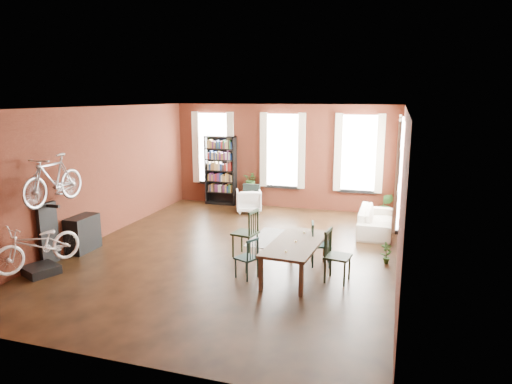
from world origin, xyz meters
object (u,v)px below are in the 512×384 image
at_px(dining_chair_b, 245,233).
at_px(dining_chair_c, 338,256).
at_px(bookshelf, 221,170).
at_px(cream_sofa, 376,216).
at_px(dining_chair_a, 247,258).
at_px(dining_chair_d, 321,244).
at_px(dining_table, 295,259).
at_px(console_table, 83,234).
at_px(bike_trainer, 41,270).
at_px(plant_stand, 252,197).
at_px(bicycle_floor, 36,224).
at_px(white_armchair, 249,199).

relative_size(dining_chair_b, dining_chair_c, 1.06).
relative_size(bookshelf, cream_sofa, 1.06).
distance_m(dining_chair_a, dining_chair_c, 1.73).
xyz_separation_m(dining_chair_d, cream_sofa, (0.95, 2.81, -0.04)).
height_order(dining_table, console_table, console_table).
height_order(dining_chair_d, bike_trainer, dining_chair_d).
bearing_deg(dining_table, plant_stand, 120.30).
xyz_separation_m(plant_stand, bicycle_floor, (-2.18, -6.67, 0.73)).
bearing_deg(dining_chair_c, white_armchair, 43.83).
height_order(dining_chair_b, console_table, dining_chair_b).
height_order(plant_stand, bicycle_floor, bicycle_floor).
bearing_deg(bookshelf, dining_table, -55.13).
xyz_separation_m(dining_table, bookshelf, (-3.61, 5.18, 0.77)).
bearing_deg(dining_chair_c, cream_sofa, -0.14).
distance_m(dining_chair_d, console_table, 5.32).
bearing_deg(cream_sofa, plant_stand, 66.50).
height_order(console_table, plant_stand, console_table).
xyz_separation_m(dining_table, dining_chair_b, (-1.28, 0.74, 0.19)).
distance_m(dining_table, dining_chair_d, 0.78).
distance_m(cream_sofa, bike_trainer, 7.87).
bearing_deg(plant_stand, cream_sofa, -23.50).
bearing_deg(console_table, bookshelf, 76.17).
height_order(dining_chair_a, dining_chair_c, dining_chair_c).
height_order(dining_chair_d, plant_stand, dining_chair_d).
bearing_deg(plant_stand, bike_trainer, -108.46).
distance_m(dining_chair_c, bicycle_floor, 5.78).
xyz_separation_m(bike_trainer, plant_stand, (2.22, 6.64, 0.21)).
relative_size(dining_chair_d, plant_stand, 1.51).
xyz_separation_m(dining_chair_a, plant_stand, (-1.70, 5.58, -0.10)).
relative_size(dining_chair_c, console_table, 1.23).
xyz_separation_m(dining_table, dining_chair_d, (0.39, 0.67, 0.12)).
height_order(dining_chair_b, bookshelf, bookshelf).
distance_m(dining_chair_b, bicycle_floor, 4.15).
relative_size(dining_table, bookshelf, 0.89).
xyz_separation_m(dining_chair_d, bike_trainer, (-5.17, -2.13, -0.37)).
relative_size(dining_chair_d, console_table, 1.13).
relative_size(cream_sofa, console_table, 2.60).
height_order(dining_chair_b, dining_chair_d, dining_chair_b).
bearing_deg(bike_trainer, dining_chair_a, 15.09).
bearing_deg(dining_chair_b, dining_chair_d, 97.71).
xyz_separation_m(dining_table, dining_chair_a, (-0.87, -0.40, 0.07)).
distance_m(bookshelf, bike_trainer, 6.82).
xyz_separation_m(dining_chair_a, dining_chair_c, (1.69, 0.34, 0.09)).
bearing_deg(dining_chair_d, bookshelf, 28.97).
distance_m(dining_chair_b, bike_trainer, 4.16).
xyz_separation_m(dining_chair_b, white_armchair, (-1.16, 3.74, -0.15)).
bearing_deg(dining_chair_c, dining_table, 93.86).
distance_m(bookshelf, cream_sofa, 5.28).
xyz_separation_m(dining_chair_c, bookshelf, (-4.43, 5.24, 0.61)).
height_order(dining_chair_c, bicycle_floor, bicycle_floor).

